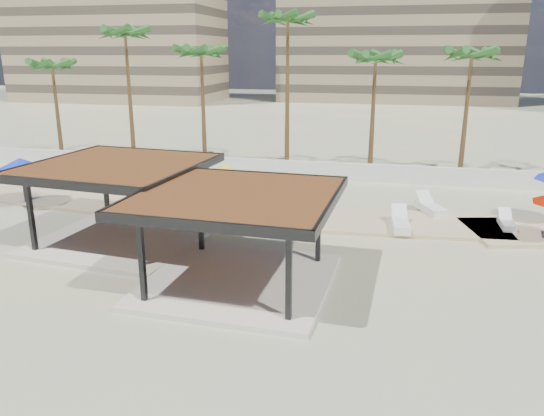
{
  "coord_description": "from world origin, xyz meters",
  "views": [
    {
      "loc": [
        4.31,
        -18.36,
        8.21
      ],
      "look_at": [
        -0.76,
        4.08,
        1.4
      ],
      "focal_mm": 35.0,
      "sensor_mm": 36.0,
      "label": 1
    }
  ],
  "objects_px": {
    "pavilion_west": "(119,195)",
    "lounger_c": "(431,208)",
    "lounger_b": "(400,223)",
    "umbrella_a": "(20,165)",
    "pavilion_central": "(238,230)",
    "lounger_d": "(507,223)",
    "lounger_a": "(163,210)"
  },
  "relations": [
    {
      "from": "pavilion_west",
      "to": "lounger_c",
      "type": "xyz_separation_m",
      "value": [
        13.79,
        7.13,
        -1.75
      ]
    },
    {
      "from": "lounger_b",
      "to": "umbrella_a",
      "type": "bearing_deg",
      "value": 86.0
    },
    {
      "from": "umbrella_a",
      "to": "lounger_b",
      "type": "xyz_separation_m",
      "value": [
        20.07,
        0.29,
        -1.98
      ]
    },
    {
      "from": "pavilion_central",
      "to": "pavilion_west",
      "type": "height_order",
      "value": "pavilion_west"
    },
    {
      "from": "pavilion_central",
      "to": "pavilion_west",
      "type": "distance_m",
      "value": 7.18
    },
    {
      "from": "lounger_c",
      "to": "lounger_d",
      "type": "distance_m",
      "value": 3.81
    },
    {
      "from": "pavilion_west",
      "to": "lounger_d",
      "type": "relative_size",
      "value": 4.16
    },
    {
      "from": "umbrella_a",
      "to": "lounger_a",
      "type": "distance_m",
      "value": 8.42
    },
    {
      "from": "umbrella_a",
      "to": "lounger_a",
      "type": "height_order",
      "value": "umbrella_a"
    },
    {
      "from": "pavilion_west",
      "to": "lounger_a",
      "type": "height_order",
      "value": "pavilion_west"
    },
    {
      "from": "lounger_a",
      "to": "lounger_b",
      "type": "bearing_deg",
      "value": -83.56
    },
    {
      "from": "pavilion_west",
      "to": "lounger_b",
      "type": "bearing_deg",
      "value": 24.22
    },
    {
      "from": "pavilion_west",
      "to": "lounger_d",
      "type": "distance_m",
      "value": 18.1
    },
    {
      "from": "lounger_c",
      "to": "lounger_a",
      "type": "bearing_deg",
      "value": 80.69
    },
    {
      "from": "pavilion_central",
      "to": "lounger_a",
      "type": "xyz_separation_m",
      "value": [
        -6.06,
        7.0,
        -1.7
      ]
    },
    {
      "from": "pavilion_central",
      "to": "lounger_d",
      "type": "height_order",
      "value": "pavilion_central"
    },
    {
      "from": "lounger_a",
      "to": "lounger_b",
      "type": "distance_m",
      "value": 11.9
    },
    {
      "from": "pavilion_west",
      "to": "lounger_a",
      "type": "relative_size",
      "value": 3.43
    },
    {
      "from": "lounger_d",
      "to": "lounger_a",
      "type": "bearing_deg",
      "value": 95.17
    },
    {
      "from": "lounger_b",
      "to": "lounger_c",
      "type": "relative_size",
      "value": 0.97
    },
    {
      "from": "lounger_b",
      "to": "lounger_d",
      "type": "relative_size",
      "value": 1.28
    },
    {
      "from": "pavilion_central",
      "to": "lounger_b",
      "type": "height_order",
      "value": "pavilion_central"
    },
    {
      "from": "lounger_a",
      "to": "lounger_c",
      "type": "relative_size",
      "value": 0.92
    },
    {
      "from": "umbrella_a",
      "to": "lounger_b",
      "type": "relative_size",
      "value": 1.59
    },
    {
      "from": "pavilion_central",
      "to": "lounger_b",
      "type": "distance_m",
      "value": 9.55
    },
    {
      "from": "lounger_b",
      "to": "lounger_a",
      "type": "bearing_deg",
      "value": 86.97
    },
    {
      "from": "umbrella_a",
      "to": "lounger_d",
      "type": "relative_size",
      "value": 2.04
    },
    {
      "from": "lounger_b",
      "to": "pavilion_central",
      "type": "bearing_deg",
      "value": 136.84
    },
    {
      "from": "pavilion_central",
      "to": "umbrella_a",
      "type": "distance_m",
      "value": 15.9
    },
    {
      "from": "lounger_c",
      "to": "lounger_d",
      "type": "bearing_deg",
      "value": -140.33
    },
    {
      "from": "pavilion_west",
      "to": "lounger_d",
      "type": "xyz_separation_m",
      "value": [
        17.19,
        5.41,
        -1.8
      ]
    },
    {
      "from": "pavilion_west",
      "to": "umbrella_a",
      "type": "bearing_deg",
      "value": 159.78
    }
  ]
}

